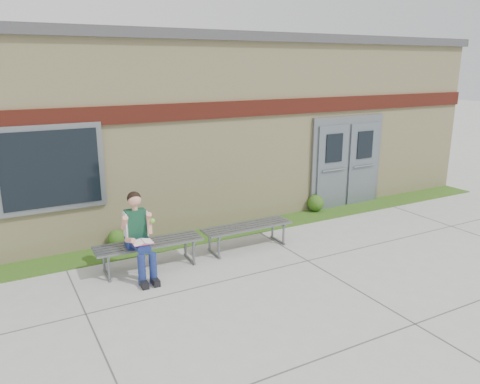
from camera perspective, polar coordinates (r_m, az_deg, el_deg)
ground at (r=7.96m, az=4.56°, el=-11.03°), size 80.00×80.00×0.00m
grass_strip at (r=10.04m, az=-3.61°, el=-5.22°), size 16.00×0.80×0.02m
school_building at (r=12.64m, az=-10.41°, el=8.58°), size 16.20×6.22×4.20m
bench_left at (r=8.48m, az=-11.03°, el=-6.75°), size 1.91×0.58×0.49m
bench_right at (r=9.23m, az=0.89°, el=-4.71°), size 1.82×0.52×0.47m
girl at (r=8.09m, az=-12.23°, el=-5.01°), size 0.53×0.88×1.47m
shrub_mid at (r=9.61m, az=-14.79°, el=-5.50°), size 0.35×0.35×0.35m
shrub_east at (r=11.67m, az=9.20°, el=-1.33°), size 0.41×0.41×0.41m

